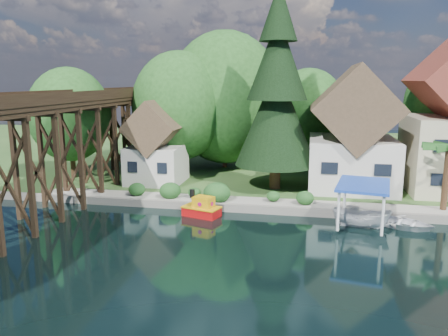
{
  "coord_description": "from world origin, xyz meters",
  "views": [
    {
      "loc": [
        2.97,
        -24.34,
        10.15
      ],
      "look_at": [
        -2.84,
        6.0,
        3.89
      ],
      "focal_mm": 35.0,
      "sensor_mm": 36.0,
      "label": 1
    }
  ],
  "objects_px": {
    "house_left": "(353,137)",
    "boat_white_a": "(403,221)",
    "boat_canopy": "(362,209)",
    "conifer": "(277,93)",
    "shed": "(156,148)",
    "trestle_bridge": "(51,145)",
    "tugboat": "(202,208)"
  },
  "relations": [
    {
      "from": "boat_white_a",
      "to": "trestle_bridge",
      "type": "bearing_deg",
      "value": 116.6
    },
    {
      "from": "shed",
      "to": "conifer",
      "type": "bearing_deg",
      "value": -1.26
    },
    {
      "from": "house_left",
      "to": "boat_white_a",
      "type": "relative_size",
      "value": 2.65
    },
    {
      "from": "house_left",
      "to": "conifer",
      "type": "relative_size",
      "value": 0.62
    },
    {
      "from": "boat_canopy",
      "to": "boat_white_a",
      "type": "bearing_deg",
      "value": 11.86
    },
    {
      "from": "shed",
      "to": "boat_white_a",
      "type": "height_order",
      "value": "shed"
    },
    {
      "from": "boat_canopy",
      "to": "trestle_bridge",
      "type": "bearing_deg",
      "value": -177.86
    },
    {
      "from": "house_left",
      "to": "tugboat",
      "type": "xyz_separation_m",
      "value": [
        -11.63,
        -9.53,
        -4.53
      ]
    },
    {
      "from": "conifer",
      "to": "boat_canopy",
      "type": "distance_m",
      "value": 13.08
    },
    {
      "from": "trestle_bridge",
      "to": "boat_canopy",
      "type": "height_order",
      "value": "trestle_bridge"
    },
    {
      "from": "boat_white_a",
      "to": "boat_canopy",
      "type": "xyz_separation_m",
      "value": [
        -2.86,
        -0.6,
        0.93
      ]
    },
    {
      "from": "shed",
      "to": "boat_white_a",
      "type": "distance_m",
      "value": 22.47
    },
    {
      "from": "trestle_bridge",
      "to": "shed",
      "type": "xyz_separation_m",
      "value": [
        5.0,
        9.33,
        -1.52
      ]
    },
    {
      "from": "trestle_bridge",
      "to": "boat_canopy",
      "type": "xyz_separation_m",
      "value": [
        22.91,
        0.86,
        -3.99
      ]
    },
    {
      "from": "shed",
      "to": "house_left",
      "type": "bearing_deg",
      "value": 4.77
    },
    {
      "from": "house_left",
      "to": "boat_white_a",
      "type": "xyz_separation_m",
      "value": [
        2.77,
        -9.37,
        -4.71
      ]
    },
    {
      "from": "trestle_bridge",
      "to": "conifer",
      "type": "xyz_separation_m",
      "value": [
        16.26,
        9.08,
        3.71
      ]
    },
    {
      "from": "tugboat",
      "to": "boat_white_a",
      "type": "relative_size",
      "value": 0.75
    },
    {
      "from": "house_left",
      "to": "tugboat",
      "type": "distance_m",
      "value": 15.7
    },
    {
      "from": "tugboat",
      "to": "boat_white_a",
      "type": "distance_m",
      "value": 14.4
    },
    {
      "from": "shed",
      "to": "boat_canopy",
      "type": "relative_size",
      "value": 1.45
    },
    {
      "from": "conifer",
      "to": "boat_canopy",
      "type": "xyz_separation_m",
      "value": [
        6.65,
        -8.22,
        -7.7
      ]
    },
    {
      "from": "conifer",
      "to": "shed",
      "type": "bearing_deg",
      "value": 178.74
    },
    {
      "from": "shed",
      "to": "tugboat",
      "type": "distance_m",
      "value": 10.74
    },
    {
      "from": "boat_white_a",
      "to": "boat_canopy",
      "type": "height_order",
      "value": "boat_canopy"
    },
    {
      "from": "conifer",
      "to": "boat_white_a",
      "type": "distance_m",
      "value": 14.93
    },
    {
      "from": "trestle_bridge",
      "to": "house_left",
      "type": "height_order",
      "value": "house_left"
    },
    {
      "from": "conifer",
      "to": "boat_canopy",
      "type": "bearing_deg",
      "value": -51.04
    },
    {
      "from": "house_left",
      "to": "boat_canopy",
      "type": "relative_size",
      "value": 2.03
    },
    {
      "from": "house_left",
      "to": "shed",
      "type": "xyz_separation_m",
      "value": [
        -18.0,
        -1.5,
        -1.31
      ]
    },
    {
      "from": "house_left",
      "to": "tugboat",
      "type": "height_order",
      "value": "house_left"
    },
    {
      "from": "shed",
      "to": "trestle_bridge",
      "type": "bearing_deg",
      "value": -118.19
    }
  ]
}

